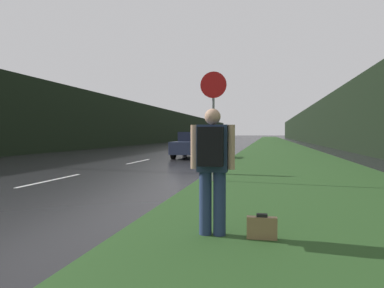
% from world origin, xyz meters
% --- Properties ---
extents(grass_verge, '(6.00, 240.00, 0.02)m').
position_xyz_m(grass_verge, '(7.20, 40.00, 0.01)').
color(grass_verge, '#26471E').
rests_on(grass_verge, ground_plane).
extents(lane_stripe_b, '(0.12, 3.00, 0.01)m').
position_xyz_m(lane_stripe_b, '(0.00, 5.96, 0.00)').
color(lane_stripe_b, silver).
rests_on(lane_stripe_b, ground_plane).
extents(lane_stripe_c, '(0.12, 3.00, 0.01)m').
position_xyz_m(lane_stripe_c, '(0.00, 12.96, 0.00)').
color(lane_stripe_c, silver).
rests_on(lane_stripe_c, ground_plane).
extents(lane_stripe_d, '(0.12, 3.00, 0.01)m').
position_xyz_m(lane_stripe_d, '(0.00, 19.96, 0.00)').
color(lane_stripe_d, silver).
rests_on(lane_stripe_d, ground_plane).
extents(lane_stripe_e, '(0.12, 3.00, 0.01)m').
position_xyz_m(lane_stripe_e, '(0.00, 26.96, 0.00)').
color(lane_stripe_e, silver).
rests_on(lane_stripe_e, ground_plane).
extents(treeline_far_side, '(2.00, 140.00, 5.21)m').
position_xyz_m(treeline_far_side, '(-10.20, 50.00, 2.60)').
color(treeline_far_side, black).
rests_on(treeline_far_side, ground_plane).
extents(treeline_near_side, '(2.00, 140.00, 5.35)m').
position_xyz_m(treeline_near_side, '(13.20, 50.00, 2.67)').
color(treeline_near_side, black).
rests_on(treeline_near_side, ground_plane).
extents(stop_sign, '(0.75, 0.07, 3.14)m').
position_xyz_m(stop_sign, '(4.69, 6.75, 1.97)').
color(stop_sign, slate).
rests_on(stop_sign, ground_plane).
extents(hitchhiker_with_backpack, '(0.59, 0.42, 1.70)m').
position_xyz_m(hitchhiker_with_backpack, '(5.49, 1.51, 0.98)').
color(hitchhiker_with_backpack, navy).
rests_on(hitchhiker_with_backpack, ground_plane).
extents(suitcase, '(0.39, 0.12, 0.34)m').
position_xyz_m(suitcase, '(6.14, 1.49, 0.16)').
color(suitcase, olive).
rests_on(suitcase, ground_plane).
extents(car_passing_near, '(1.94, 4.27, 1.47)m').
position_xyz_m(car_passing_near, '(2.10, 16.30, 0.73)').
color(car_passing_near, '#2D3856').
rests_on(car_passing_near, ground_plane).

